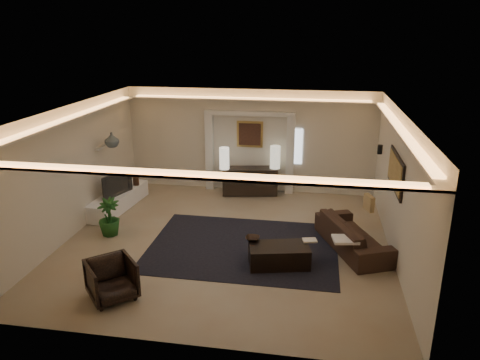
% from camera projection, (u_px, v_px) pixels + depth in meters
% --- Properties ---
extents(floor, '(7.00, 7.00, 0.00)m').
position_uv_depth(floor, '(227.00, 242.00, 10.13)').
color(floor, gray).
rests_on(floor, ground).
extents(ceiling, '(7.00, 7.00, 0.00)m').
position_uv_depth(ceiling, '(225.00, 111.00, 9.21)').
color(ceiling, white).
rests_on(ceiling, ground).
extents(wall_back, '(7.00, 0.00, 7.00)m').
position_uv_depth(wall_back, '(250.00, 141.00, 12.94)').
color(wall_back, beige).
rests_on(wall_back, ground).
extents(wall_front, '(7.00, 0.00, 7.00)m').
position_uv_depth(wall_front, '(177.00, 257.00, 6.39)').
color(wall_front, beige).
rests_on(wall_front, ground).
extents(wall_left, '(0.00, 7.00, 7.00)m').
position_uv_depth(wall_left, '(72.00, 171.00, 10.21)').
color(wall_left, beige).
rests_on(wall_left, ground).
extents(wall_right, '(0.00, 7.00, 7.00)m').
position_uv_depth(wall_right, '(398.00, 189.00, 9.12)').
color(wall_right, beige).
rests_on(wall_right, ground).
extents(cove_soffit, '(7.00, 7.00, 0.04)m').
position_uv_depth(cove_soffit, '(225.00, 125.00, 9.30)').
color(cove_soffit, silver).
rests_on(cove_soffit, ceiling).
extents(daylight_slit, '(0.25, 0.03, 1.00)m').
position_uv_depth(daylight_slit, '(298.00, 146.00, 12.74)').
color(daylight_slit, white).
rests_on(daylight_slit, wall_back).
extents(area_rug, '(4.00, 3.00, 0.01)m').
position_uv_depth(area_rug, '(243.00, 247.00, 9.87)').
color(area_rug, black).
rests_on(area_rug, ground).
extents(pilaster_left, '(0.22, 0.20, 2.20)m').
position_uv_depth(pilaster_left, '(210.00, 152.00, 13.14)').
color(pilaster_left, silver).
rests_on(pilaster_left, ground).
extents(pilaster_right, '(0.22, 0.20, 2.20)m').
position_uv_depth(pilaster_right, '(290.00, 156.00, 12.78)').
color(pilaster_right, silver).
rests_on(pilaster_right, ground).
extents(alcove_header, '(2.52, 0.20, 0.12)m').
position_uv_depth(alcove_header, '(250.00, 113.00, 12.59)').
color(alcove_header, silver).
rests_on(alcove_header, wall_back).
extents(painting_frame, '(0.74, 0.04, 0.74)m').
position_uv_depth(painting_frame, '(250.00, 134.00, 12.85)').
color(painting_frame, tan).
rests_on(painting_frame, wall_back).
extents(painting_canvas, '(0.62, 0.02, 0.62)m').
position_uv_depth(painting_canvas, '(250.00, 134.00, 12.83)').
color(painting_canvas, '#4C2D1E').
rests_on(painting_canvas, wall_back).
extents(art_panel_frame, '(0.04, 1.64, 0.74)m').
position_uv_depth(art_panel_frame, '(396.00, 172.00, 9.33)').
color(art_panel_frame, black).
rests_on(art_panel_frame, wall_right).
extents(art_panel_gold, '(0.02, 1.50, 0.62)m').
position_uv_depth(art_panel_gold, '(395.00, 172.00, 9.33)').
color(art_panel_gold, tan).
rests_on(art_panel_gold, wall_right).
extents(wall_sconce, '(0.12, 0.12, 0.22)m').
position_uv_depth(wall_sconce, '(380.00, 149.00, 11.12)').
color(wall_sconce, black).
rests_on(wall_sconce, wall_right).
extents(wall_niche, '(0.10, 0.55, 0.04)m').
position_uv_depth(wall_niche, '(102.00, 147.00, 11.45)').
color(wall_niche, silver).
rests_on(wall_niche, wall_left).
extents(console, '(1.58, 0.73, 0.76)m').
position_uv_depth(console, '(250.00, 181.00, 12.87)').
color(console, '#2D221D').
rests_on(console, ground).
extents(lamp_left, '(0.32, 0.32, 0.60)m').
position_uv_depth(lamp_left, '(224.00, 158.00, 12.57)').
color(lamp_left, white).
rests_on(lamp_left, console).
extents(lamp_right, '(0.29, 0.29, 0.63)m').
position_uv_depth(lamp_right, '(275.00, 157.00, 12.64)').
color(lamp_right, beige).
rests_on(lamp_right, console).
extents(media_ledge, '(0.79, 2.34, 0.43)m').
position_uv_depth(media_ledge, '(118.00, 200.00, 11.92)').
color(media_ledge, white).
rests_on(media_ledge, ground).
extents(tv, '(1.02, 0.45, 0.59)m').
position_uv_depth(tv, '(114.00, 183.00, 11.61)').
color(tv, black).
rests_on(tv, media_ledge).
extents(figurine, '(0.21, 0.21, 0.44)m').
position_uv_depth(figurine, '(136.00, 178.00, 12.36)').
color(figurine, '#392318').
rests_on(figurine, media_ledge).
extents(ginger_jar, '(0.41, 0.41, 0.37)m').
position_uv_depth(ginger_jar, '(112.00, 140.00, 11.33)').
color(ginger_jar, '#414A53').
rests_on(ginger_jar, wall_niche).
extents(plant, '(0.52, 0.52, 0.86)m').
position_uv_depth(plant, '(109.00, 217.00, 10.34)').
color(plant, '#1A4918').
rests_on(plant, ground).
extents(sofa, '(2.32, 1.62, 0.63)m').
position_uv_depth(sofa, '(353.00, 235.00, 9.72)').
color(sofa, '#3C2B18').
rests_on(sofa, ground).
extents(throw_blanket, '(0.54, 0.47, 0.05)m').
position_uv_depth(throw_blanket, '(345.00, 239.00, 8.98)').
color(throw_blanket, white).
rests_on(throw_blanket, sofa).
extents(throw_pillow, '(0.23, 0.39, 0.37)m').
position_uv_depth(throw_pillow, '(369.00, 203.00, 10.84)').
color(throw_pillow, tan).
rests_on(throw_pillow, sofa).
extents(coffee_table, '(1.28, 0.88, 0.44)m').
position_uv_depth(coffee_table, '(279.00, 256.00, 9.06)').
color(coffee_table, black).
rests_on(coffee_table, ground).
extents(bowl, '(0.31, 0.31, 0.07)m').
position_uv_depth(bowl, '(252.00, 239.00, 9.24)').
color(bowl, black).
rests_on(bowl, coffee_table).
extents(magazine, '(0.31, 0.26, 0.03)m').
position_uv_depth(magazine, '(310.00, 241.00, 9.20)').
color(magazine, beige).
rests_on(magazine, coffee_table).
extents(armchair, '(1.09, 1.09, 0.71)m').
position_uv_depth(armchair, '(112.00, 280.00, 7.92)').
color(armchair, black).
rests_on(armchair, ground).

